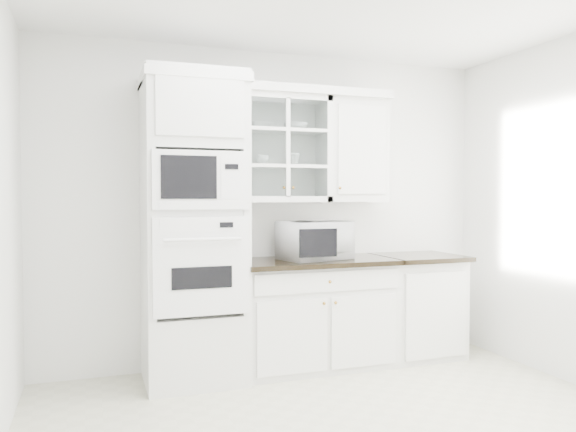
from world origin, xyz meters
name	(u,v)px	position (x,y,z in m)	size (l,w,h in m)	color
room_shell	(334,146)	(0.00, 0.43, 1.78)	(4.00, 3.50, 2.70)	white
oven_column	(194,228)	(-0.75, 1.42, 1.20)	(0.76, 0.68, 2.40)	silver
base_cabinet_run	(315,312)	(0.28, 1.45, 0.46)	(1.32, 0.67, 0.92)	silver
extra_base_cabinet	(417,305)	(1.28, 1.45, 0.46)	(0.72, 0.67, 0.92)	silver
upper_cabinet_glass	(282,149)	(0.03, 1.58, 1.85)	(0.80, 0.33, 0.90)	silver
upper_cabinet_solid	(353,151)	(0.71, 1.58, 1.85)	(0.55, 0.33, 0.90)	silver
crown_molding	(271,90)	(-0.07, 1.56, 2.33)	(2.14, 0.38, 0.07)	white
countertop_microwave	(314,240)	(0.26, 1.43, 1.08)	(0.55, 0.46, 0.32)	white
bowl_a	(258,126)	(-0.17, 1.59, 2.04)	(0.23, 0.23, 0.06)	white
bowl_b	(296,127)	(0.16, 1.58, 2.04)	(0.21, 0.21, 0.06)	white
cup_a	(263,160)	(-0.14, 1.58, 1.75)	(0.10, 0.10, 0.08)	white
cup_b	(293,160)	(0.13, 1.58, 1.76)	(0.11, 0.11, 0.10)	white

